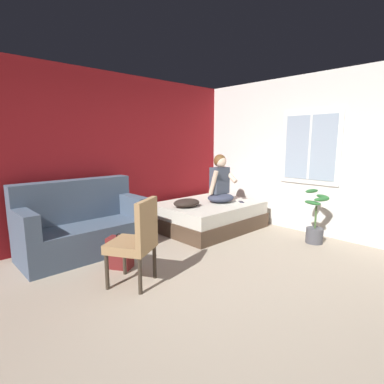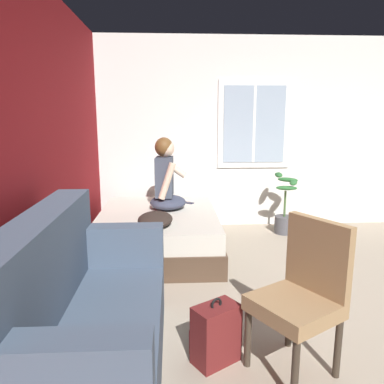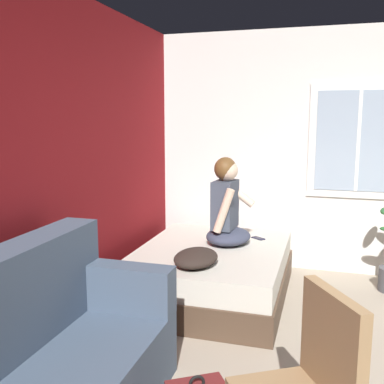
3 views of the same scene
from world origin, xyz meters
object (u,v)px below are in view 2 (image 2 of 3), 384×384
(person_seated, at_px, (166,180))
(throw_pillow, at_px, (155,219))
(cell_phone, at_px, (188,203))
(side_chair, at_px, (302,291))
(couch, at_px, (82,320))
(backpack, at_px, (215,334))
(bed, at_px, (158,232))
(potted_plant, at_px, (285,212))

(person_seated, xyz_separation_m, throw_pillow, (-0.74, 0.11, -0.29))
(throw_pillow, xyz_separation_m, cell_phone, (1.02, -0.39, -0.07))
(side_chair, height_order, cell_phone, side_chair)
(side_chair, bearing_deg, throw_pillow, 30.97)
(couch, relative_size, cell_phone, 11.82)
(person_seated, height_order, cell_phone, person_seated)
(couch, xyz_separation_m, side_chair, (0.03, -1.36, 0.14))
(backpack, bearing_deg, bed, 12.07)
(side_chair, bearing_deg, couch, 91.28)
(side_chair, height_order, backpack, side_chair)
(bed, bearing_deg, couch, 170.20)
(potted_plant, bearing_deg, backpack, 154.79)
(couch, bearing_deg, cell_phone, -15.88)
(throw_pillow, bearing_deg, potted_plant, -56.19)
(couch, relative_size, potted_plant, 2.00)
(couch, xyz_separation_m, person_seated, (2.42, -0.48, 0.44))
(bed, xyz_separation_m, couch, (-2.22, 0.38, 0.16))
(throw_pillow, height_order, potted_plant, potted_plant)
(side_chair, distance_m, backpack, 0.64)
(bed, xyz_separation_m, potted_plant, (0.62, -1.72, 0.07))
(bed, height_order, cell_phone, cell_phone)
(cell_phone, distance_m, potted_plant, 1.36)
(couch, distance_m, cell_phone, 2.80)
(backpack, relative_size, potted_plant, 0.54)
(person_seated, bearing_deg, backpack, -171.43)
(couch, bearing_deg, person_seated, -11.33)
(person_seated, distance_m, potted_plant, 1.76)
(bed, distance_m, couch, 2.25)
(side_chair, height_order, potted_plant, side_chair)
(bed, relative_size, side_chair, 1.84)
(backpack, bearing_deg, throw_pillow, 16.26)
(potted_plant, bearing_deg, cell_phone, 96.09)
(backpack, distance_m, throw_pillow, 1.66)
(side_chair, bearing_deg, potted_plant, -14.82)
(couch, bearing_deg, bed, -9.80)
(throw_pillow, bearing_deg, cell_phone, -20.95)
(side_chair, xyz_separation_m, backpack, (0.09, 0.53, -0.34))
(bed, relative_size, couch, 1.06)
(backpack, xyz_separation_m, throw_pillow, (1.55, 0.45, 0.36))
(person_seated, relative_size, potted_plant, 1.03)
(person_seated, relative_size, backpack, 1.91)
(couch, height_order, potted_plant, couch)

